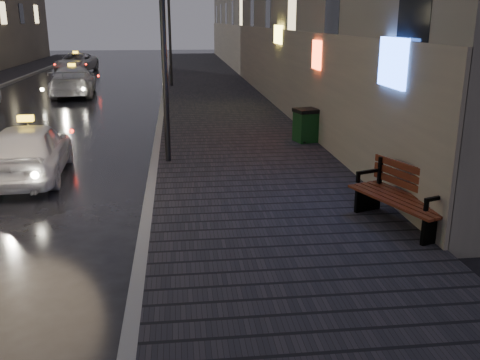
# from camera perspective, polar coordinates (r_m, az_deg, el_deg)

# --- Properties ---
(ground) EXTENTS (120.00, 120.00, 0.00)m
(ground) POSITION_cam_1_polar(r_m,az_deg,el_deg) (8.27, -21.19, -10.01)
(ground) COLOR black
(ground) RESTS_ON ground
(sidewalk) EXTENTS (4.60, 58.00, 0.15)m
(sidewalk) POSITION_cam_1_polar(r_m,az_deg,el_deg) (28.43, -3.11, 9.70)
(sidewalk) COLOR black
(sidewalk) RESTS_ON ground
(curb) EXTENTS (0.20, 58.00, 0.15)m
(curb) POSITION_cam_1_polar(r_m,az_deg,el_deg) (28.38, -8.02, 9.55)
(curb) COLOR slate
(curb) RESTS_ON ground
(lamp_near) EXTENTS (0.36, 0.36, 5.28)m
(lamp_near) POSITION_cam_1_polar(r_m,az_deg,el_deg) (13.16, -8.23, 16.27)
(lamp_near) COLOR black
(lamp_near) RESTS_ON sidewalk
(lamp_far) EXTENTS (0.36, 0.36, 5.28)m
(lamp_far) POSITION_cam_1_polar(r_m,az_deg,el_deg) (29.16, -7.55, 16.49)
(lamp_far) COLOR black
(lamp_far) RESTS_ON sidewalk
(bench) EXTENTS (1.32, 2.12, 1.02)m
(bench) POSITION_cam_1_polar(r_m,az_deg,el_deg) (9.56, 17.09, -1.69)
(bench) COLOR black
(bench) RESTS_ON sidewalk
(trash_bin) EXTENTS (0.76, 0.76, 0.96)m
(trash_bin) POSITION_cam_1_polar(r_m,az_deg,el_deg) (15.65, 7.05, 5.85)
(trash_bin) COLOR black
(trash_bin) RESTS_ON sidewalk
(taxi_near) EXTENTS (1.82, 4.02, 1.34)m
(taxi_near) POSITION_cam_1_polar(r_m,az_deg,el_deg) (13.29, -21.57, 2.99)
(taxi_near) COLOR silver
(taxi_near) RESTS_ON ground
(taxi_mid) EXTENTS (2.41, 5.00, 1.41)m
(taxi_mid) POSITION_cam_1_polar(r_m,az_deg,el_deg) (27.43, -17.38, 10.04)
(taxi_mid) COLOR silver
(taxi_mid) RESTS_ON ground
(taxi_far) EXTENTS (2.65, 4.86, 1.29)m
(taxi_far) POSITION_cam_1_polar(r_m,az_deg,el_deg) (40.15, -17.06, 11.89)
(taxi_far) COLOR silver
(taxi_far) RESTS_ON ground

